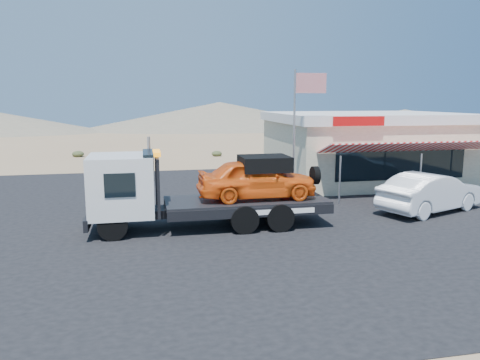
{
  "coord_description": "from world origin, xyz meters",
  "views": [
    {
      "loc": [
        -2.09,
        -16.01,
        4.73
      ],
      "look_at": [
        1.67,
        2.1,
        1.5
      ],
      "focal_mm": 35.0,
      "sensor_mm": 36.0,
      "label": 1
    }
  ],
  "objects_px": {
    "tow_truck": "(204,187)",
    "flagpole": "(299,120)",
    "jerky_store": "(365,146)",
    "white_sedan": "(431,192)"
  },
  "relations": [
    {
      "from": "tow_truck",
      "to": "flagpole",
      "type": "distance_m",
      "value": 6.58
    },
    {
      "from": "jerky_store",
      "to": "tow_truck",
      "type": "bearing_deg",
      "value": -141.77
    },
    {
      "from": "white_sedan",
      "to": "jerky_store",
      "type": "relative_size",
      "value": 0.48
    },
    {
      "from": "tow_truck",
      "to": "flagpole",
      "type": "bearing_deg",
      "value": 37.58
    },
    {
      "from": "white_sedan",
      "to": "flagpole",
      "type": "height_order",
      "value": "flagpole"
    },
    {
      "from": "white_sedan",
      "to": "flagpole",
      "type": "distance_m",
      "value": 6.47
    },
    {
      "from": "white_sedan",
      "to": "tow_truck",
      "type": "bearing_deg",
      "value": 71.42
    },
    {
      "from": "jerky_store",
      "to": "flagpole",
      "type": "distance_m",
      "value": 7.36
    },
    {
      "from": "jerky_store",
      "to": "flagpole",
      "type": "height_order",
      "value": "flagpole"
    },
    {
      "from": "tow_truck",
      "to": "white_sedan",
      "type": "height_order",
      "value": "tow_truck"
    }
  ]
}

